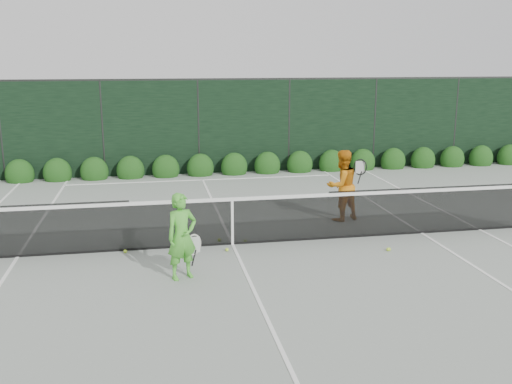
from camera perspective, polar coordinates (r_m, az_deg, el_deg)
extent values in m
plane|color=gray|center=(11.58, -2.36, -5.27)|extent=(80.00, 80.00, 0.00)
cube|color=black|center=(11.63, -23.36, -3.68)|extent=(4.40, 0.01, 1.02)
cube|color=black|center=(11.44, -2.38, -2.99)|extent=(4.00, 0.01, 0.96)
cube|color=black|center=(12.70, 16.72, -1.77)|extent=(4.40, 0.01, 1.02)
cube|color=white|center=(11.32, -2.40, -0.73)|extent=(12.80, 0.03, 0.07)
cube|color=black|center=(11.58, -2.36, -5.17)|extent=(12.80, 0.02, 0.04)
cube|color=white|center=(11.45, -2.38, -3.10)|extent=(0.05, 0.03, 0.91)
imported|color=green|center=(9.72, -7.42, -4.41)|extent=(0.64, 0.55, 1.49)
torus|color=beige|center=(9.88, -6.26, -5.26)|extent=(0.28, 0.16, 0.30)
cylinder|color=black|center=(9.96, -6.23, -6.57)|extent=(0.10, 0.03, 0.30)
imported|color=orange|center=(13.25, 8.58, 0.65)|extent=(0.96, 0.85, 1.64)
torus|color=black|center=(13.09, 10.38, 2.47)|extent=(0.29, 0.12, 0.30)
cylinder|color=black|center=(13.14, 10.34, 1.44)|extent=(0.10, 0.03, 0.30)
cube|color=white|center=(13.46, 21.46, -3.52)|extent=(0.06, 23.77, 0.01)
cube|color=white|center=(11.76, -22.74, -6.01)|extent=(0.06, 23.77, 0.01)
cube|color=white|center=(12.80, 16.23, -3.96)|extent=(0.06, 23.77, 0.01)
cube|color=white|center=(23.11, -6.63, 3.99)|extent=(11.03, 0.06, 0.01)
cube|color=white|center=(17.73, -5.35, 1.22)|extent=(8.23, 0.06, 0.01)
cube|color=white|center=(11.58, -2.36, -5.24)|extent=(0.06, 12.80, 0.01)
cube|color=black|center=(18.57, -5.77, 6.43)|extent=(32.00, 0.06, 3.00)
cube|color=#262826|center=(18.45, -5.88, 11.15)|extent=(32.00, 0.06, 0.06)
cylinder|color=#262826|center=(19.03, -24.16, 5.51)|extent=(0.08, 0.08, 3.00)
cylinder|color=#262826|center=(18.56, -15.09, 6.04)|extent=(0.08, 0.08, 3.00)
cylinder|color=#262826|center=(18.57, -5.77, 6.43)|extent=(0.08, 0.08, 3.00)
cylinder|color=#262826|center=(19.06, 3.31, 6.65)|extent=(0.08, 0.08, 3.00)
cylinder|color=#262826|center=(19.99, 11.75, 6.70)|extent=(0.08, 0.08, 3.00)
cylinder|color=#262826|center=(21.30, 19.29, 6.62)|extent=(0.08, 0.08, 3.00)
ellipsoid|color=#11380F|center=(18.77, -22.56, 1.64)|extent=(0.86, 0.65, 0.94)
ellipsoid|color=#11380F|center=(18.57, -19.24, 1.80)|extent=(0.86, 0.65, 0.94)
ellipsoid|color=#11380F|center=(18.43, -15.86, 1.96)|extent=(0.86, 0.65, 0.94)
ellipsoid|color=#11380F|center=(18.36, -12.44, 2.11)|extent=(0.86, 0.65, 0.94)
ellipsoid|color=#11380F|center=(18.36, -9.01, 2.26)|extent=(0.86, 0.65, 0.94)
ellipsoid|color=#11380F|center=(18.42, -5.59, 2.39)|extent=(0.86, 0.65, 0.94)
ellipsoid|color=#11380F|center=(18.54, -2.20, 2.52)|extent=(0.86, 0.65, 0.94)
ellipsoid|color=#11380F|center=(18.73, 1.14, 2.64)|extent=(0.86, 0.65, 0.94)
ellipsoid|color=#11380F|center=(18.98, 4.39, 2.74)|extent=(0.86, 0.65, 0.94)
ellipsoid|color=#11380F|center=(19.29, 7.56, 2.83)|extent=(0.86, 0.65, 0.94)
ellipsoid|color=#11380F|center=(19.66, 10.61, 2.92)|extent=(0.86, 0.65, 0.94)
ellipsoid|color=#11380F|center=(20.08, 13.54, 2.99)|extent=(0.86, 0.65, 0.94)
ellipsoid|color=#11380F|center=(20.55, 16.35, 3.05)|extent=(0.86, 0.65, 0.94)
ellipsoid|color=#11380F|center=(21.07, 19.03, 3.10)|extent=(0.86, 0.65, 0.94)
ellipsoid|color=#11380F|center=(21.63, 21.57, 3.14)|extent=(0.86, 0.65, 0.94)
ellipsoid|color=#11380F|center=(22.23, 23.98, 3.17)|extent=(0.86, 0.65, 0.94)
sphere|color=#BEED34|center=(11.18, -2.92, -5.77)|extent=(0.07, 0.07, 0.07)
sphere|color=#BEED34|center=(11.48, 13.06, -5.60)|extent=(0.07, 0.07, 0.07)
sphere|color=#BEED34|center=(11.49, 13.17, -5.60)|extent=(0.07, 0.07, 0.07)
sphere|color=#BEED34|center=(11.77, -3.70, -4.80)|extent=(0.07, 0.07, 0.07)
sphere|color=#BEED34|center=(11.68, -1.09, -4.92)|extent=(0.07, 0.07, 0.07)
sphere|color=#BEED34|center=(11.36, -12.93, -5.80)|extent=(0.07, 0.07, 0.07)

